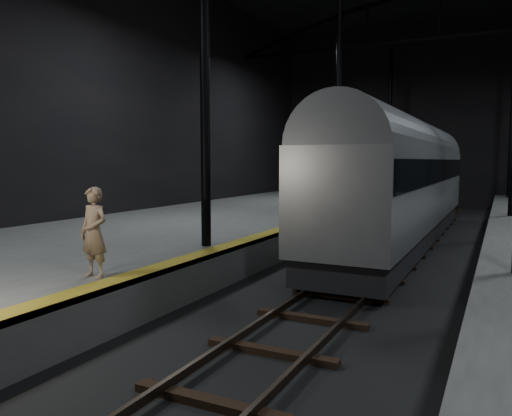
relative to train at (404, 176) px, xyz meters
The scene contains 6 objects.
ground 5.18m from the train, 90.00° to the right, with size 44.00×44.00×0.00m, color black.
platform_left 8.98m from the train, 149.53° to the right, with size 9.00×43.80×1.00m, color #50504D.
tactile_strip 5.74m from the train, 126.37° to the right, with size 0.50×43.80×0.01m, color olive.
track 5.15m from the train, 90.00° to the right, with size 2.40×43.00×0.24m.
train is the anchor object (origin of this frame).
woman 13.17m from the train, 106.80° to the right, with size 0.66×0.43×1.81m, color #A08162.
Camera 1 is at (3.44, -15.53, 3.33)m, focal length 35.00 mm.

